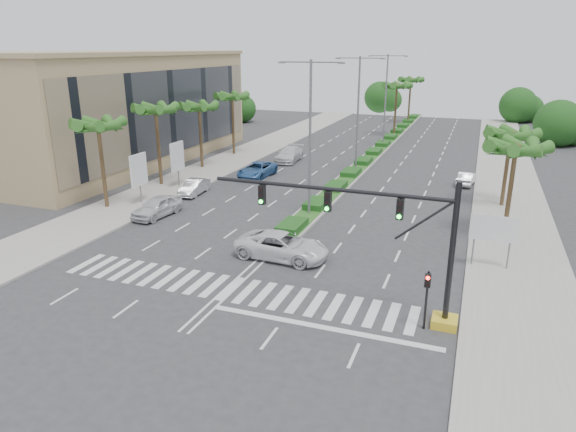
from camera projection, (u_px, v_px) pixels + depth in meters
name	position (u px, v px, depth m)	size (l,w,h in m)	color
ground	(231.00, 289.00, 28.64)	(160.00, 160.00, 0.00)	#333335
footpath_right	(511.00, 213.00, 41.36)	(6.00, 120.00, 0.15)	gray
footpath_left	(184.00, 181.00, 51.46)	(6.00, 120.00, 0.15)	gray
median	(381.00, 147.00, 68.65)	(2.20, 75.00, 0.20)	gray
median_grass	(381.00, 146.00, 68.61)	(1.80, 75.00, 0.04)	#2B521C
building	(126.00, 110.00, 58.53)	(12.00, 36.00, 12.00)	tan
signal_gantry	(402.00, 254.00, 24.48)	(12.60, 1.20, 7.20)	gold
pedestrian_signal	(427.00, 291.00, 23.88)	(0.28, 0.36, 3.00)	black
direction_sign	(493.00, 231.00, 30.50)	(2.70, 0.11, 3.40)	slate
billboard_near	(139.00, 170.00, 43.21)	(0.18, 2.10, 4.35)	slate
billboard_far	(177.00, 157.00, 48.55)	(0.18, 2.10, 4.35)	slate
palm_left_near	(98.00, 128.00, 40.92)	(4.57, 4.68, 7.55)	brown
palm_left_mid	(156.00, 112.00, 47.92)	(4.57, 4.68, 7.95)	brown
palm_left_far	(199.00, 109.00, 55.22)	(4.57, 4.68, 7.35)	brown
palm_left_end	(232.00, 99.00, 62.22)	(4.57, 4.68, 7.75)	brown
palm_right_near	(516.00, 151.00, 34.34)	(4.57, 4.68, 7.05)	brown
palm_right_far	(511.00, 137.00, 41.55)	(4.57, 4.68, 6.75)	brown
palm_median_a	(397.00, 88.00, 75.33)	(4.57, 4.68, 8.05)	brown
palm_median_b	(411.00, 82.00, 88.68)	(4.57, 4.68, 8.05)	brown
streetlight_near	(310.00, 131.00, 38.97)	(5.10, 0.25, 12.00)	slate
streetlight_mid	(358.00, 108.00, 53.20)	(5.10, 0.25, 12.00)	slate
streetlight_far	(386.00, 95.00, 67.44)	(5.10, 0.25, 12.00)	slate
car_parked_a	(157.00, 207.00, 40.64)	(1.91, 4.75, 1.62)	silver
car_parked_b	(194.00, 187.00, 46.83)	(1.45, 4.14, 1.37)	silver
car_parked_c	(257.00, 170.00, 53.05)	(2.55, 5.54, 1.54)	#325E99
car_parked_d	(289.00, 154.00, 60.42)	(2.32, 5.70, 1.65)	silver
car_crossing	(282.00, 246.00, 32.56)	(2.76, 5.98, 1.66)	white
car_right	(466.00, 178.00, 50.09)	(1.38, 3.94, 1.30)	silver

